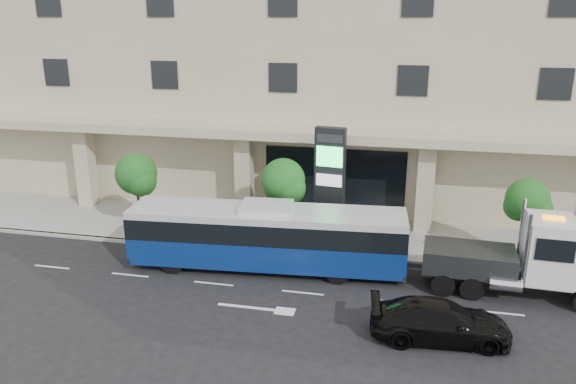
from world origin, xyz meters
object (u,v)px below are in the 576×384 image
black_sedan (440,321)px  city_bus (267,236)px  signage_pylon (329,186)px  tow_truck (527,260)px

black_sedan → city_bus: bearing=54.3°
black_sedan → signage_pylon: 9.78m
signage_pylon → city_bus: bearing=-118.0°
tow_truck → signage_pylon: 9.68m
city_bus → tow_truck: 11.20m
city_bus → signage_pylon: bearing=50.7°
city_bus → signage_pylon: (2.38, 3.40, 1.56)m
tow_truck → city_bus: bearing=-178.4°
black_sedan → tow_truck: bearing=-45.6°
city_bus → tow_truck: size_ratio=1.47×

